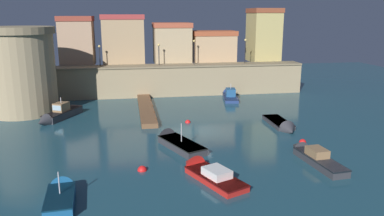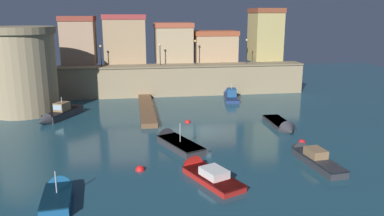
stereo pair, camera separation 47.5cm
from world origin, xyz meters
The scene contains 19 objects.
ground_plane centered at (0.00, 0.00, 0.00)m, with size 99.10×99.10×0.00m, color #1E4756.
quay_wall centered at (0.00, 18.03, 2.22)m, with size 37.19×3.34×4.41m.
old_town_backdrop centered at (-0.22, 21.95, 7.59)m, with size 33.20×5.57×8.21m.
fortress_tower centered at (-19.10, 10.44, 5.11)m, with size 8.24×8.24×10.11m.
pier_dock centered at (-4.81, 8.95, 0.26)m, with size 1.72×15.14×0.70m.
quay_lamp_0 centered at (-10.60, 18.03, 6.40)m, with size 0.32×0.32×2.93m.
quay_lamp_1 centered at (-2.39, 18.03, 6.44)m, with size 0.32×0.32×3.01m.
quay_lamp_2 centered at (2.67, 18.03, 6.73)m, with size 0.32×0.32×3.51m.
quay_lamp_3 centered at (10.31, 18.03, 6.77)m, with size 0.32×0.32×3.57m.
moored_boat_0 centered at (-2.95, -4.04, 0.35)m, with size 4.30×6.89×2.87m.
moored_boat_1 centered at (-11.32, -13.19, 0.36)m, with size 2.02×4.91×2.56m.
moored_boat_2 centered at (7.23, 14.82, 0.41)m, with size 2.95×7.06×2.86m.
moored_boat_3 centered at (7.54, -9.62, 0.41)m, with size 2.09×7.07×1.63m.
moored_boat_4 centered at (-14.72, 6.68, 0.57)m, with size 4.53×6.98×2.70m.
moored_boat_5 centered at (8.77, -0.67, 0.26)m, with size 1.84×6.22×1.70m.
moored_boat_6 centered at (-1.56, -11.12, 0.32)m, with size 4.29×6.71×1.78m.
mooring_buoy_0 centered at (-0.62, 3.04, 0.00)m, with size 0.61×0.61×0.61m, color red.
mooring_buoy_1 centered at (8.75, -5.31, 0.00)m, with size 0.64×0.64×0.64m, color red.
mooring_buoy_2 centered at (-6.06, -9.39, 0.00)m, with size 0.72×0.72×0.72m, color red.
Camera 1 is at (-6.83, -36.52, 11.42)m, focal length 35.80 mm.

